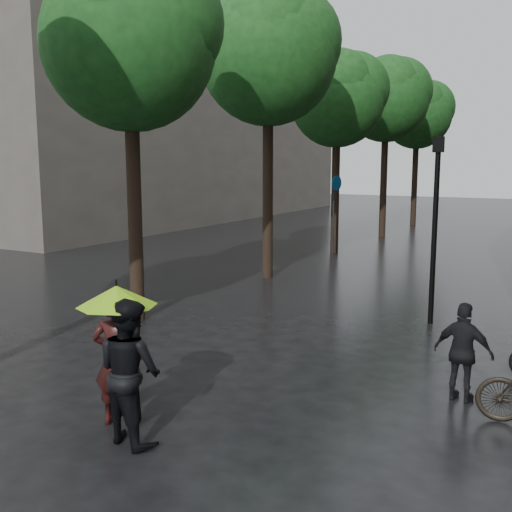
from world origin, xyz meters
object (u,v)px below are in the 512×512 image
Objects in this scene: person_burgundy at (117,359)px; lamp_post at (435,212)px; pedestrian_walking at (463,352)px; person_black at (130,371)px.

lamp_post reaches higher than person_burgundy.
pedestrian_walking is at bearing -163.05° from person_burgundy.
person_burgundy is 0.58m from person_black.
person_black is (0.49, -0.31, 0.01)m from person_burgundy.
person_black is 0.46× the size of lamp_post.
pedestrian_walking is (4.02, 3.19, -0.18)m from person_burgundy.
person_burgundy is at bearing -108.89° from lamp_post.
person_burgundy reaches higher than pedestrian_walking.
person_burgundy is 5.13m from pedestrian_walking.
lamp_post is at bearing -130.44° from person_burgundy.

